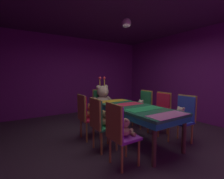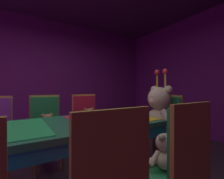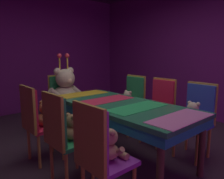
{
  "view_description": "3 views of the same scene",
  "coord_description": "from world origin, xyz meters",
  "px_view_note": "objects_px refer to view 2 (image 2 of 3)",
  "views": [
    {
      "loc": [
        -2.14,
        -2.47,
        1.4
      ],
      "look_at": [
        -0.15,
        0.67,
        1.06
      ],
      "focal_mm": 24.84,
      "sensor_mm": 36.0,
      "label": 1
    },
    {
      "loc": [
        1.54,
        -0.37,
        1.08
      ],
      "look_at": [
        0.07,
        0.54,
        1.07
      ],
      "focal_mm": 25.07,
      "sensor_mm": 36.0,
      "label": 2
    },
    {
      "loc": [
        -1.87,
        -1.95,
        1.38
      ],
      "look_at": [
        0.19,
        0.38,
        0.85
      ],
      "focal_mm": 35.06,
      "sensor_mm": 36.0,
      "label": 3
    }
  ],
  "objects_px": {
    "teddy_left_2": "(89,120)",
    "chair_left_2": "(86,118)",
    "chair_right_2": "(181,158)",
    "banquet_table": "(61,133)",
    "chair_left_1": "(46,122)",
    "teddy_right_2": "(164,153)",
    "throne_chair": "(167,121)",
    "king_teddy_bear": "(159,112)",
    "teddy_left_1": "(47,126)"
  },
  "relations": [
    {
      "from": "teddy_right_2",
      "to": "teddy_left_1",
      "type": "bearing_deg",
      "value": 22.76
    },
    {
      "from": "banquet_table",
      "to": "king_teddy_bear",
      "type": "distance_m",
      "value": 1.38
    },
    {
      "from": "chair_right_2",
      "to": "king_teddy_bear",
      "type": "bearing_deg",
      "value": -41.28
    },
    {
      "from": "chair_left_1",
      "to": "teddy_left_2",
      "type": "relative_size",
      "value": 2.92
    },
    {
      "from": "chair_left_1",
      "to": "throne_chair",
      "type": "bearing_deg",
      "value": 61.01
    },
    {
      "from": "chair_left_1",
      "to": "throne_chair",
      "type": "distance_m",
      "value": 1.77
    },
    {
      "from": "banquet_table",
      "to": "king_teddy_bear",
      "type": "height_order",
      "value": "king_teddy_bear"
    },
    {
      "from": "throne_chair",
      "to": "banquet_table",
      "type": "bearing_deg",
      "value": -0.0
    },
    {
      "from": "teddy_right_2",
      "to": "chair_left_1",
      "type": "bearing_deg",
      "value": 20.89
    },
    {
      "from": "teddy_left_2",
      "to": "throne_chair",
      "type": "xyz_separation_m",
      "value": [
        0.72,
        0.93,
        0.0
      ]
    },
    {
      "from": "chair_left_2",
      "to": "throne_chair",
      "type": "xyz_separation_m",
      "value": [
        0.87,
        0.93,
        0.0
      ]
    },
    {
      "from": "teddy_left_1",
      "to": "chair_left_2",
      "type": "bearing_deg",
      "value": 104.28
    },
    {
      "from": "teddy_right_2",
      "to": "teddy_left_2",
      "type": "bearing_deg",
      "value": -0.46
    },
    {
      "from": "chair_left_1",
      "to": "king_teddy_bear",
      "type": "relative_size",
      "value": 1.09
    },
    {
      "from": "banquet_table",
      "to": "chair_left_2",
      "type": "relative_size",
      "value": 2.05
    },
    {
      "from": "throne_chair",
      "to": "teddy_right_2",
      "type": "bearing_deg",
      "value": 37.95
    },
    {
      "from": "chair_left_2",
      "to": "chair_right_2",
      "type": "bearing_deg",
      "value": -0.38
    },
    {
      "from": "teddy_left_1",
      "to": "teddy_left_2",
      "type": "relative_size",
      "value": 0.89
    },
    {
      "from": "banquet_table",
      "to": "chair_left_1",
      "type": "height_order",
      "value": "chair_left_1"
    },
    {
      "from": "banquet_table",
      "to": "chair_left_1",
      "type": "bearing_deg",
      "value": -179.95
    },
    {
      "from": "banquet_table",
      "to": "chair_left_1",
      "type": "distance_m",
      "value": 0.86
    },
    {
      "from": "chair_left_1",
      "to": "teddy_right_2",
      "type": "bearing_deg",
      "value": 20.89
    },
    {
      "from": "banquet_table",
      "to": "teddy_left_1",
      "type": "bearing_deg",
      "value": -179.94
    },
    {
      "from": "chair_left_2",
      "to": "throne_chair",
      "type": "distance_m",
      "value": 1.27
    },
    {
      "from": "teddy_right_2",
      "to": "chair_left_2",
      "type": "bearing_deg",
      "value": -0.42
    },
    {
      "from": "teddy_left_1",
      "to": "throne_chair",
      "type": "relative_size",
      "value": 0.3
    },
    {
      "from": "chair_left_1",
      "to": "king_teddy_bear",
      "type": "height_order",
      "value": "king_teddy_bear"
    },
    {
      "from": "chair_left_1",
      "to": "teddy_left_1",
      "type": "distance_m",
      "value": 0.14
    },
    {
      "from": "chair_left_2",
      "to": "throne_chair",
      "type": "bearing_deg",
      "value": 46.84
    },
    {
      "from": "chair_right_2",
      "to": "teddy_right_2",
      "type": "distance_m",
      "value": 0.14
    },
    {
      "from": "banquet_table",
      "to": "king_teddy_bear",
      "type": "bearing_deg",
      "value": 90.0
    },
    {
      "from": "teddy_left_1",
      "to": "throne_chair",
      "type": "bearing_deg",
      "value": 65.25
    },
    {
      "from": "teddy_left_1",
      "to": "king_teddy_bear",
      "type": "relative_size",
      "value": 0.33
    },
    {
      "from": "chair_right_2",
      "to": "king_teddy_bear",
      "type": "height_order",
      "value": "king_teddy_bear"
    },
    {
      "from": "chair_right_2",
      "to": "teddy_right_2",
      "type": "bearing_deg",
      "value": -0.0
    },
    {
      "from": "chair_right_2",
      "to": "teddy_right_2",
      "type": "relative_size",
      "value": 3.3
    },
    {
      "from": "chair_left_1",
      "to": "teddy_left_2",
      "type": "height_order",
      "value": "chair_left_1"
    },
    {
      "from": "chair_left_1",
      "to": "chair_left_2",
      "type": "bearing_deg",
      "value": 91.26
    },
    {
      "from": "chair_right_2",
      "to": "throne_chair",
      "type": "height_order",
      "value": "same"
    },
    {
      "from": "chair_left_1",
      "to": "teddy_left_2",
      "type": "xyz_separation_m",
      "value": [
        0.13,
        0.62,
        -0.0
      ]
    },
    {
      "from": "chair_left_2",
      "to": "king_teddy_bear",
      "type": "relative_size",
      "value": 1.09
    },
    {
      "from": "teddy_left_2",
      "to": "chair_left_2",
      "type": "bearing_deg",
      "value": -180.0
    },
    {
      "from": "teddy_left_1",
      "to": "teddy_right_2",
      "type": "xyz_separation_m",
      "value": [
        1.44,
        0.61,
        -0.0
      ]
    },
    {
      "from": "banquet_table",
      "to": "teddy_left_2",
      "type": "bearing_deg",
      "value": 139.54
    },
    {
      "from": "king_teddy_bear",
      "to": "teddy_left_1",
      "type": "bearing_deg",
      "value": -27.39
    },
    {
      "from": "teddy_right_2",
      "to": "throne_chair",
      "type": "distance_m",
      "value": 1.19
    },
    {
      "from": "teddy_left_2",
      "to": "throne_chair",
      "type": "distance_m",
      "value": 1.18
    },
    {
      "from": "banquet_table",
      "to": "teddy_left_1",
      "type": "relative_size",
      "value": 6.75
    },
    {
      "from": "chair_right_2",
      "to": "chair_left_1",
      "type": "bearing_deg",
      "value": 19.29
    },
    {
      "from": "teddy_left_2",
      "to": "king_teddy_bear",
      "type": "distance_m",
      "value": 1.06
    }
  ]
}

